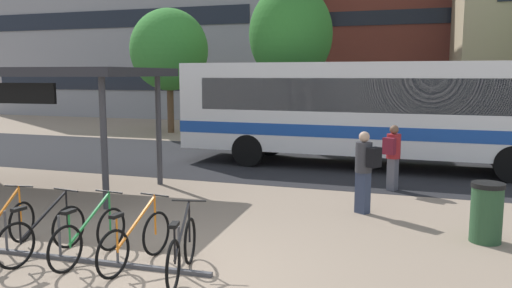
{
  "coord_description": "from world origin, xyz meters",
  "views": [
    {
      "loc": [
        3.36,
        -6.05,
        2.84
      ],
      "look_at": [
        -0.11,
        4.46,
        1.32
      ],
      "focal_mm": 35.53,
      "sensor_mm": 36.0,
      "label": 1
    }
  ],
  "objects_px": {
    "parked_bicycle_orange_3": "(136,241)",
    "trash_bin": "(486,212)",
    "parked_bicycle_black_1": "(43,234)",
    "commuter_maroon_pack_0": "(393,153)",
    "commuter_black_pack_2": "(365,167)",
    "city_bus": "(378,110)",
    "street_tree_0": "(291,35)",
    "parked_bicycle_green_2": "(89,237)",
    "transit_shelter": "(27,76)",
    "street_tree_1": "(169,50)",
    "parked_bicycle_orange_0": "(2,229)",
    "parked_bicycle_black_4": "(182,251)"
  },
  "relations": [
    {
      "from": "parked_bicycle_orange_3",
      "to": "trash_bin",
      "type": "xyz_separation_m",
      "value": [
        5.07,
        2.84,
        0.13
      ]
    },
    {
      "from": "parked_bicycle_black_1",
      "to": "commuter_maroon_pack_0",
      "type": "bearing_deg",
      "value": -29.08
    },
    {
      "from": "commuter_maroon_pack_0",
      "to": "commuter_black_pack_2",
      "type": "xyz_separation_m",
      "value": [
        -0.42,
        -2.32,
        0.05
      ]
    },
    {
      "from": "city_bus",
      "to": "street_tree_0",
      "type": "height_order",
      "value": "street_tree_0"
    },
    {
      "from": "parked_bicycle_green_2",
      "to": "commuter_black_pack_2",
      "type": "xyz_separation_m",
      "value": [
        3.68,
        4.05,
        0.59
      ]
    },
    {
      "from": "transit_shelter",
      "to": "street_tree_1",
      "type": "xyz_separation_m",
      "value": [
        -2.58,
        12.2,
        1.21
      ]
    },
    {
      "from": "parked_bicycle_orange_0",
      "to": "commuter_maroon_pack_0",
      "type": "bearing_deg",
      "value": -49.74
    },
    {
      "from": "parked_bicycle_orange_0",
      "to": "trash_bin",
      "type": "height_order",
      "value": "trash_bin"
    },
    {
      "from": "commuter_maroon_pack_0",
      "to": "commuter_black_pack_2",
      "type": "bearing_deg",
      "value": -169.97
    },
    {
      "from": "city_bus",
      "to": "parked_bicycle_black_1",
      "type": "distance_m",
      "value": 10.6
    },
    {
      "from": "parked_bicycle_orange_3",
      "to": "city_bus",
      "type": "bearing_deg",
      "value": -9.31
    },
    {
      "from": "commuter_black_pack_2",
      "to": "street_tree_0",
      "type": "height_order",
      "value": "street_tree_0"
    },
    {
      "from": "city_bus",
      "to": "transit_shelter",
      "type": "distance_m",
      "value": 9.81
    },
    {
      "from": "commuter_maroon_pack_0",
      "to": "trash_bin",
      "type": "xyz_separation_m",
      "value": [
        1.76,
        -3.5,
        -0.41
      ]
    },
    {
      "from": "parked_bicycle_orange_3",
      "to": "commuter_black_pack_2",
      "type": "bearing_deg",
      "value": -29.44
    },
    {
      "from": "commuter_black_pack_2",
      "to": "trash_bin",
      "type": "height_order",
      "value": "commuter_black_pack_2"
    },
    {
      "from": "parked_bicycle_black_1",
      "to": "street_tree_0",
      "type": "bearing_deg",
      "value": 6.64
    },
    {
      "from": "street_tree_1",
      "to": "commuter_maroon_pack_0",
      "type": "bearing_deg",
      "value": -40.8
    },
    {
      "from": "parked_bicycle_black_1",
      "to": "commuter_black_pack_2",
      "type": "distance_m",
      "value": 6.12
    },
    {
      "from": "city_bus",
      "to": "commuter_black_pack_2",
      "type": "bearing_deg",
      "value": -86.73
    },
    {
      "from": "parked_bicycle_orange_3",
      "to": "street_tree_1",
      "type": "bearing_deg",
      "value": 32.47
    },
    {
      "from": "street_tree_0",
      "to": "parked_bicycle_orange_0",
      "type": "bearing_deg",
      "value": -94.39
    },
    {
      "from": "transit_shelter",
      "to": "commuter_black_pack_2",
      "type": "xyz_separation_m",
      "value": [
        8.14,
        0.27,
        -1.83
      ]
    },
    {
      "from": "parked_bicycle_green_2",
      "to": "parked_bicycle_orange_3",
      "type": "height_order",
      "value": "same"
    },
    {
      "from": "commuter_black_pack_2",
      "to": "street_tree_1",
      "type": "distance_m",
      "value": 16.32
    },
    {
      "from": "parked_bicycle_orange_3",
      "to": "commuter_maroon_pack_0",
      "type": "height_order",
      "value": "commuter_maroon_pack_0"
    },
    {
      "from": "commuter_maroon_pack_0",
      "to": "commuter_black_pack_2",
      "type": "relative_size",
      "value": 0.96
    },
    {
      "from": "city_bus",
      "to": "parked_bicycle_green_2",
      "type": "relative_size",
      "value": 7.0
    },
    {
      "from": "trash_bin",
      "to": "parked_bicycle_green_2",
      "type": "bearing_deg",
      "value": -153.85
    },
    {
      "from": "city_bus",
      "to": "parked_bicycle_black_1",
      "type": "xyz_separation_m",
      "value": [
        -4.21,
        -9.62,
        -1.39
      ]
    },
    {
      "from": "trash_bin",
      "to": "parked_bicycle_orange_0",
      "type": "bearing_deg",
      "value": -157.98
    },
    {
      "from": "parked_bicycle_green_2",
      "to": "commuter_maroon_pack_0",
      "type": "distance_m",
      "value": 7.6
    },
    {
      "from": "trash_bin",
      "to": "parked_bicycle_black_4",
      "type": "bearing_deg",
      "value": -144.78
    },
    {
      "from": "commuter_maroon_pack_0",
      "to": "trash_bin",
      "type": "distance_m",
      "value": 3.93
    },
    {
      "from": "parked_bicycle_green_2",
      "to": "transit_shelter",
      "type": "bearing_deg",
      "value": 54.05
    },
    {
      "from": "parked_bicycle_green_2",
      "to": "trash_bin",
      "type": "distance_m",
      "value": 6.53
    },
    {
      "from": "parked_bicycle_black_1",
      "to": "parked_bicycle_green_2",
      "type": "relative_size",
      "value": 1.0
    },
    {
      "from": "commuter_black_pack_2",
      "to": "street_tree_1",
      "type": "bearing_deg",
      "value": -15.05
    },
    {
      "from": "parked_bicycle_green_2",
      "to": "street_tree_0",
      "type": "height_order",
      "value": "street_tree_0"
    },
    {
      "from": "parked_bicycle_orange_3",
      "to": "transit_shelter",
      "type": "distance_m",
      "value": 6.88
    },
    {
      "from": "transit_shelter",
      "to": "commuter_maroon_pack_0",
      "type": "bearing_deg",
      "value": 13.98
    },
    {
      "from": "parked_bicycle_orange_0",
      "to": "street_tree_0",
      "type": "relative_size",
      "value": 0.26
    },
    {
      "from": "parked_bicycle_orange_0",
      "to": "trash_bin",
      "type": "distance_m",
      "value": 8.01
    },
    {
      "from": "parked_bicycle_black_4",
      "to": "commuter_maroon_pack_0",
      "type": "bearing_deg",
      "value": -34.29
    },
    {
      "from": "commuter_black_pack_2",
      "to": "trash_bin",
      "type": "distance_m",
      "value": 2.52
    },
    {
      "from": "street_tree_1",
      "to": "parked_bicycle_green_2",
      "type": "bearing_deg",
      "value": -66.26
    },
    {
      "from": "parked_bicycle_black_4",
      "to": "street_tree_1",
      "type": "xyz_separation_m",
      "value": [
        -8.65,
        16.1,
        3.64
      ]
    },
    {
      "from": "parked_bicycle_orange_0",
      "to": "commuter_maroon_pack_0",
      "type": "height_order",
      "value": "commuter_maroon_pack_0"
    },
    {
      "from": "trash_bin",
      "to": "transit_shelter",
      "type": "bearing_deg",
      "value": 175.0
    },
    {
      "from": "parked_bicycle_orange_0",
      "to": "commuter_maroon_pack_0",
      "type": "distance_m",
      "value": 8.64
    }
  ]
}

